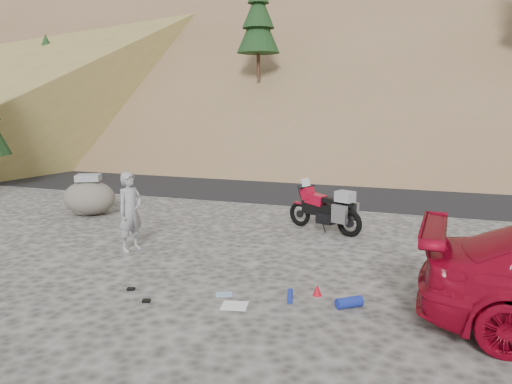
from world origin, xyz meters
TOP-DOWN VIEW (x-y plane):
  - ground at (0.00, 0.00)m, footprint 140.00×140.00m
  - road at (0.00, 9.00)m, footprint 120.00×7.00m
  - hillside at (-0.05, 40.88)m, footprint 120.00×73.00m
  - motorcycle at (1.65, 2.91)m, footprint 1.95×1.06m
  - man at (-1.86, 0.04)m, footprint 0.54×0.68m
  - boulder at (-4.85, 2.54)m, footprint 1.68×1.52m
  - small_rock at (-4.93, 2.40)m, footprint 0.86×0.81m
  - gear_white_cloth at (1.25, -1.95)m, footprint 0.45×0.42m
  - gear_blue_mat at (2.88, -1.42)m, footprint 0.42×0.38m
  - gear_bottle at (2.00, -1.55)m, footprint 0.10×0.10m
  - gear_funnel at (2.33, -1.11)m, footprint 0.16×0.16m
  - gear_glove_a at (-0.59, -1.91)m, footprint 0.14×0.12m
  - gear_glove_b at (-0.08, -2.26)m, footprint 0.14×0.12m
  - gear_blue_cloth at (0.92, -1.58)m, footprint 0.32×0.29m

SIDE VIEW (x-z plane):
  - ground at x=0.00m, z-range 0.00..0.00m
  - road at x=0.00m, z-range -0.03..0.03m
  - man at x=-1.86m, z-range -0.82..0.82m
  - gear_blue_cloth at x=0.92m, z-range 0.00..0.01m
  - gear_white_cloth at x=1.25m, z-range 0.00..0.01m
  - gear_glove_a at x=-0.59m, z-range 0.00..0.04m
  - gear_glove_b at x=-0.08m, z-range 0.00..0.04m
  - gear_blue_mat at x=2.88m, z-range 0.00..0.16m
  - gear_funnel at x=2.33m, z-range 0.00..0.19m
  - gear_bottle at x=2.00m, z-range 0.00..0.22m
  - small_rock at x=-4.93m, z-range 0.00..0.42m
  - boulder at x=-4.85m, z-range -0.07..1.05m
  - motorcycle at x=1.65m, z-range -0.09..1.14m
  - hillside at x=-0.05m, z-range -12.28..34.44m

